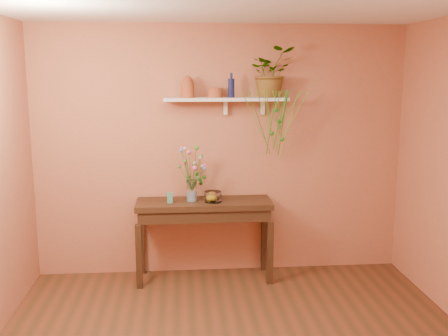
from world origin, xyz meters
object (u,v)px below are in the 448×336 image
at_px(sideboard, 204,212).
at_px(blue_bottle, 231,88).
at_px(glass_bowl, 213,197).
at_px(spider_plant, 271,72).
at_px(glass_vase, 192,192).
at_px(bouquet, 193,165).
at_px(terracotta_jug, 188,87).

height_order(sideboard, blue_bottle, blue_bottle).
bearing_deg(blue_bottle, glass_bowl, -147.04).
xyz_separation_m(spider_plant, glass_vase, (-0.85, -0.14, -1.24)).
bearing_deg(spider_plant, bouquet, -171.36).
bearing_deg(sideboard, glass_bowl, -23.56).
height_order(terracotta_jug, glass_bowl, terracotta_jug).
bearing_deg(glass_bowl, glass_vase, 168.57).
distance_m(glass_vase, glass_bowl, 0.23).
distance_m(terracotta_jug, glass_bowl, 1.17).
relative_size(spider_plant, glass_bowl, 2.87).
bearing_deg(spider_plant, glass_vase, -170.73).
height_order(spider_plant, glass_bowl, spider_plant).
distance_m(spider_plant, glass_vase, 1.51).
bearing_deg(glass_bowl, spider_plant, 16.32).
distance_m(glass_vase, bouquet, 0.28).
relative_size(blue_bottle, bouquet, 0.52).
relative_size(terracotta_jug, glass_bowl, 1.23).
xyz_separation_m(sideboard, glass_vase, (-0.13, 0.00, 0.22)).
distance_m(sideboard, terracotta_jug, 1.32).
xyz_separation_m(blue_bottle, spider_plant, (0.42, 0.05, 0.16)).
bearing_deg(spider_plant, glass_bowl, -163.68).
bearing_deg(bouquet, sideboard, -8.27).
relative_size(blue_bottle, glass_vase, 1.12).
bearing_deg(glass_bowl, terracotta_jug, 151.16).
bearing_deg(glass_vase, spider_plant, 9.27).
distance_m(sideboard, blue_bottle, 1.34).
bearing_deg(glass_vase, terracotta_jug, 106.45).
bearing_deg(glass_bowl, bouquet, 164.50).
relative_size(spider_plant, glass_vase, 2.31).
relative_size(spider_plant, bouquet, 1.07).
height_order(blue_bottle, glass_bowl, blue_bottle).
bearing_deg(terracotta_jug, blue_bottle, -0.77).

